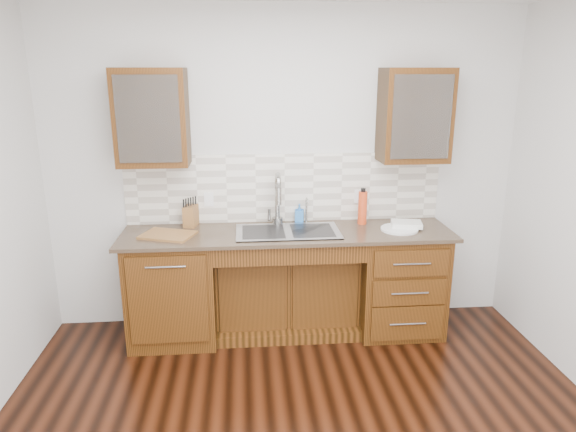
{
  "coord_description": "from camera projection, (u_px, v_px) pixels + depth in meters",
  "views": [
    {
      "loc": [
        -0.34,
        -2.55,
        2.19
      ],
      "look_at": [
        0.0,
        1.4,
        1.05
      ],
      "focal_mm": 32.0,
      "sensor_mm": 36.0,
      "label": 1
    }
  ],
  "objects": [
    {
      "name": "sink",
      "position": [
        288.0,
        242.0,
        4.2
      ],
      "size": [
        0.84,
        0.46,
        0.19
      ],
      "primitive_type": "cube",
      "color": "#9E9EA5",
      "rests_on": "countertop"
    },
    {
      "name": "base_cabinet_center",
      "position": [
        287.0,
        289.0,
        4.44
      ],
      "size": [
        1.2,
        0.44,
        0.7
      ],
      "primitive_type": "cube",
      "color": "#593014",
      "rests_on": "ground"
    },
    {
      "name": "cup_right_a",
      "position": [
        407.0,
        122.0,
        4.18
      ],
      "size": [
        0.14,
        0.14,
        0.09
      ],
      "primitive_type": "imported",
      "rotation": [
        0.0,
        0.0,
        -0.19
      ],
      "color": "silver",
      "rests_on": "upper_cabinet_right"
    },
    {
      "name": "faucet",
      "position": [
        277.0,
        202.0,
        4.33
      ],
      "size": [
        0.04,
        0.04,
        0.4
      ],
      "primitive_type": "cylinder",
      "color": "#999993",
      "rests_on": "countertop"
    },
    {
      "name": "filter_tap",
      "position": [
        306.0,
        210.0,
        4.39
      ],
      "size": [
        0.02,
        0.02,
        0.24
      ],
      "primitive_type": "cylinder",
      "color": "#999993",
      "rests_on": "countertop"
    },
    {
      "name": "cup_left_a",
      "position": [
        144.0,
        125.0,
        4.01
      ],
      "size": [
        0.11,
        0.11,
        0.09
      ],
      "primitive_type": "imported",
      "rotation": [
        0.0,
        0.0,
        -0.03
      ],
      "color": "white",
      "rests_on": "upper_cabinet_left"
    },
    {
      "name": "upper_cabinet_left",
      "position": [
        152.0,
        117.0,
        4.0
      ],
      "size": [
        0.55,
        0.34,
        0.75
      ],
      "primitive_type": "cube",
      "color": "#593014",
      "rests_on": "wall_back"
    },
    {
      "name": "knife_block",
      "position": [
        191.0,
        216.0,
        4.32
      ],
      "size": [
        0.13,
        0.17,
        0.17
      ],
      "primitive_type": "cube",
      "rotation": [
        0.0,
        0.0,
        -0.2
      ],
      "color": "#925825",
      "rests_on": "countertop"
    },
    {
      "name": "cup_right_b",
      "position": [
        425.0,
        122.0,
        4.19
      ],
      "size": [
        0.12,
        0.12,
        0.1
      ],
      "primitive_type": "imported",
      "rotation": [
        0.0,
        0.0,
        0.19
      ],
      "color": "silver",
      "rests_on": "upper_cabinet_right"
    },
    {
      "name": "cutting_board",
      "position": [
        168.0,
        235.0,
        4.08
      ],
      "size": [
        0.47,
        0.4,
        0.02
      ],
      "primitive_type": "cube",
      "rotation": [
        0.0,
        0.0,
        -0.35
      ],
      "color": "#996A43",
      "rests_on": "countertop"
    },
    {
      "name": "wall_back",
      "position": [
        284.0,
        170.0,
        4.43
      ],
      "size": [
        4.0,
        0.1,
        2.7
      ],
      "primitive_type": "cube",
      "color": "silver",
      "rests_on": "ground"
    },
    {
      "name": "outlet_right",
      "position": [
        359.0,
        196.0,
        4.47
      ],
      "size": [
        0.08,
        0.01,
        0.12
      ],
      "primitive_type": "cube",
      "color": "white",
      "rests_on": "backsplash"
    },
    {
      "name": "dish_towel",
      "position": [
        406.0,
        224.0,
        4.28
      ],
      "size": [
        0.28,
        0.22,
        0.04
      ],
      "primitive_type": "cube",
      "rotation": [
        0.0,
        0.0,
        -0.2
      ],
      "color": "white",
      "rests_on": "plate"
    },
    {
      "name": "countertop",
      "position": [
        288.0,
        233.0,
        4.19
      ],
      "size": [
        2.7,
        0.65,
        0.03
      ],
      "primitive_type": "cube",
      "color": "#84705B",
      "rests_on": "base_cabinet_left"
    },
    {
      "name": "soap_bottle",
      "position": [
        299.0,
        213.0,
        4.43
      ],
      "size": [
        0.08,
        0.09,
        0.16
      ],
      "primitive_type": "imported",
      "rotation": [
        0.0,
        0.0,
        -0.17
      ],
      "color": "#2F73C2",
      "rests_on": "countertop"
    },
    {
      "name": "plate",
      "position": [
        399.0,
        229.0,
        4.23
      ],
      "size": [
        0.41,
        0.41,
        0.02
      ],
      "primitive_type": "cylinder",
      "rotation": [
        0.0,
        0.0,
        -0.42
      ],
      "color": "white",
      "rests_on": "countertop"
    },
    {
      "name": "backsplash",
      "position": [
        285.0,
        188.0,
        4.41
      ],
      "size": [
        2.7,
        0.02,
        0.59
      ],
      "primitive_type": "cube",
      "color": "beige",
      "rests_on": "wall_back"
    },
    {
      "name": "outlet_left",
      "position": [
        209.0,
        199.0,
        4.37
      ],
      "size": [
        0.08,
        0.01,
        0.12
      ],
      "primitive_type": "cube",
      "color": "white",
      "rests_on": "backsplash"
    },
    {
      "name": "base_cabinet_right",
      "position": [
        397.0,
        280.0,
        4.41
      ],
      "size": [
        0.7,
        0.62,
        0.88
      ],
      "primitive_type": "cube",
      "color": "#593014",
      "rests_on": "ground"
    },
    {
      "name": "water_bottle",
      "position": [
        363.0,
        208.0,
        4.37
      ],
      "size": [
        0.1,
        0.1,
        0.28
      ],
      "primitive_type": "cylinder",
      "rotation": [
        0.0,
        0.0,
        -0.33
      ],
      "color": "red",
      "rests_on": "countertop"
    },
    {
      "name": "base_cabinet_left",
      "position": [
        174.0,
        288.0,
        4.25
      ],
      "size": [
        0.7,
        0.62,
        0.88
      ],
      "primitive_type": "cube",
      "color": "#593014",
      "rests_on": "ground"
    },
    {
      "name": "upper_cabinet_right",
      "position": [
        414.0,
        115.0,
        4.17
      ],
      "size": [
        0.55,
        0.34,
        0.75
      ],
      "primitive_type": "cube",
      "color": "#593014",
      "rests_on": "wall_back"
    },
    {
      "name": "cup_left_b",
      "position": [
        168.0,
        125.0,
        4.02
      ],
      "size": [
        0.11,
        0.11,
        0.08
      ],
      "primitive_type": "imported",
      "rotation": [
        0.0,
        0.0,
        -0.24
      ],
      "color": "silver",
      "rests_on": "upper_cabinet_left"
    }
  ]
}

